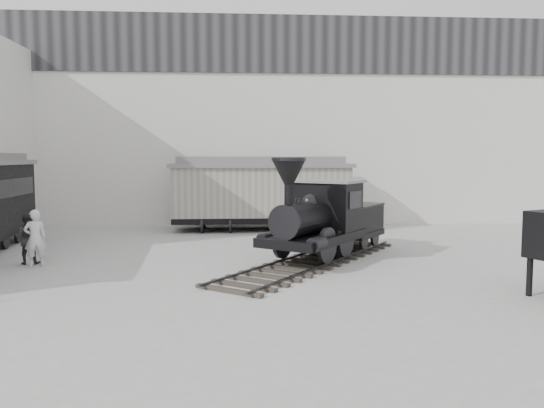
{
  "coord_description": "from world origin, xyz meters",
  "views": [
    {
      "loc": [
        -0.54,
        -14.35,
        3.59
      ],
      "look_at": [
        0.61,
        3.8,
        2.0
      ],
      "focal_mm": 35.0,
      "sensor_mm": 36.0,
      "label": 1
    }
  ],
  "objects": [
    {
      "name": "boxcar",
      "position": [
        0.58,
        11.83,
        1.91
      ],
      "size": [
        8.93,
        2.83,
        3.65
      ],
      "rotation": [
        0.0,
        0.0,
        0.01
      ],
      "color": "black",
      "rests_on": "ground"
    },
    {
      "name": "ground",
      "position": [
        0.0,
        0.0,
        0.0
      ],
      "size": [
        90.0,
        90.0,
        0.0
      ],
      "primitive_type": "plane",
      "color": "#9E9E9B"
    },
    {
      "name": "north_wall",
      "position": [
        0.0,
        14.98,
        5.55
      ],
      "size": [
        34.0,
        2.51,
        11.0
      ],
      "color": "silver",
      "rests_on": "ground"
    },
    {
      "name": "visitor_a",
      "position": [
        -7.24,
        3.38,
        0.95
      ],
      "size": [
        0.82,
        0.71,
        1.9
      ],
      "primitive_type": "imported",
      "rotation": [
        0.0,
        0.0,
        3.59
      ],
      "color": "silver",
      "rests_on": "ground"
    },
    {
      "name": "visitor_b",
      "position": [
        -7.68,
        3.87,
        0.88
      ],
      "size": [
        0.87,
        0.69,
        1.75
      ],
      "primitive_type": "imported",
      "rotation": [
        0.0,
        0.0,
        3.17
      ],
      "color": "#2A2A2C",
      "rests_on": "ground"
    },
    {
      "name": "locomotive",
      "position": [
        2.41,
        3.98,
        1.29
      ],
      "size": [
        7.6,
        9.28,
        3.5
      ],
      "rotation": [
        0.0,
        0.0,
        -0.63
      ],
      "color": "#28251F",
      "rests_on": "ground"
    }
  ]
}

